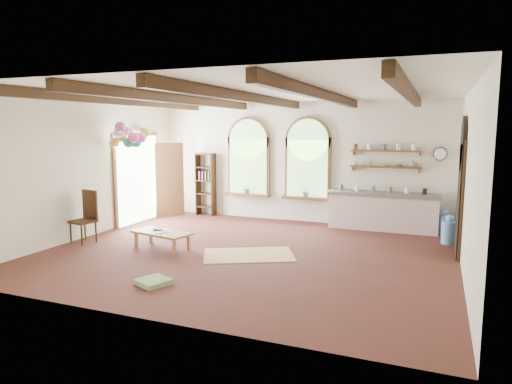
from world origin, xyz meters
The scene contains 27 objects.
floor centered at (0.00, 0.00, 0.00)m, with size 8.00×8.00×0.00m, color #4F2120.
ceiling_beams centered at (0.00, 0.00, 3.10)m, with size 6.20×6.80×0.18m, color #351F11, non-canonical shape.
window_left centered at (-1.40, 3.43, 1.63)m, with size 1.30×0.28×2.20m.
window_right centered at (0.30, 3.43, 1.63)m, with size 1.30×0.28×2.20m.
left_doorway centered at (-3.95, 1.80, 1.15)m, with size 0.10×1.90×2.50m, color brown.
right_doorway centered at (3.95, 1.50, 1.10)m, with size 0.10×1.30×2.40m, color black.
kitchen_counter centered at (2.30, 3.20, 0.48)m, with size 2.68×0.62×0.94m.
wall_shelf_lower centered at (2.30, 3.38, 1.55)m, with size 1.70×0.24×0.04m, color brown.
wall_shelf_upper centered at (2.30, 3.38, 1.95)m, with size 1.70×0.24×0.04m, color brown.
wall_clock centered at (3.55, 3.45, 1.90)m, with size 0.32×0.32×0.04m, color black.
bookshelf centered at (-2.70, 3.32, 0.90)m, with size 0.53×0.32×1.80m.
coffee_table centered at (-1.77, -0.38, 0.32)m, with size 1.38×0.85×0.37m.
side_chair centered at (-3.65, -0.58, 0.33)m, with size 0.53×0.53×1.16m.
floor_mat centered at (0.11, -0.17, 0.01)m, with size 1.76×1.09×0.02m, color #CEBA67.
floor_cushion centered at (-0.67, -2.30, 0.04)m, with size 0.47×0.47×0.08m, color gray.
water_jug_a centered at (3.75, 3.20, 0.26)m, with size 0.31×0.31×0.60m.
water_jug_b centered at (3.82, 2.30, 0.28)m, with size 0.33×0.33×0.65m.
balloon_cluster centered at (-3.40, 0.80, 2.33)m, with size 0.88×0.95×1.16m.
table_book centered at (-2.07, -0.20, 0.38)m, with size 0.16×0.23×0.02m, color olive.
tablet centered at (-1.70, -0.49, 0.37)m, with size 0.17×0.25×0.01m, color black.
potted_plant_left centered at (-1.40, 3.32, 0.85)m, with size 0.27×0.23×0.30m, color #598C4C.
potted_plant_right centered at (0.30, 3.32, 0.85)m, with size 0.27×0.23×0.30m, color #598C4C.
shelf_cup_a centered at (1.55, 3.38, 1.62)m, with size 0.12×0.10×0.10m, color white.
shelf_cup_b centered at (1.90, 3.38, 1.62)m, with size 0.10×0.10×0.09m, color beige.
shelf_bowl_a centered at (2.25, 3.38, 1.60)m, with size 0.22×0.22×0.05m, color beige.
shelf_bowl_b centered at (2.60, 3.38, 1.60)m, with size 0.20×0.20×0.06m, color #8C664C.
shelf_vase centered at (2.95, 3.38, 1.67)m, with size 0.18×0.18×0.19m, color slate.
Camera 1 is at (3.52, -8.28, 2.51)m, focal length 32.00 mm.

